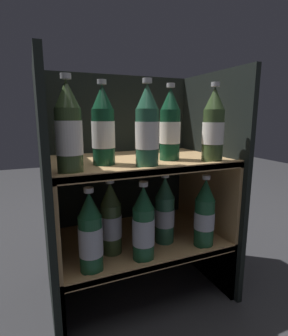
{
  "coord_description": "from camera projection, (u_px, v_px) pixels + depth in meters",
  "views": [
    {
      "loc": [
        -0.34,
        -0.67,
        0.68
      ],
      "look_at": [
        0.0,
        0.14,
        0.5
      ],
      "focal_mm": 28.0,
      "sensor_mm": 36.0,
      "label": 1
    }
  ],
  "objects": [
    {
      "name": "bottle_lower_front_2",
      "position": [
        205.0,
        215.0,
        0.92
      ],
      "size": [
        0.07,
        0.07,
        0.26
      ],
      "color": "#194C2D",
      "rests_on": "shelf_lower"
    },
    {
      "name": "bottle_upper_front_2",
      "position": [
        213.0,
        127.0,
        0.87
      ],
      "size": [
        0.07,
        0.07,
        0.26
      ],
      "color": "#384C28",
      "rests_on": "shelf_upper"
    },
    {
      "name": "fridge_back_wall",
      "position": [
        120.0,
        175.0,
        1.15
      ],
      "size": [
        0.65,
        0.02,
        0.84
      ],
      "primitive_type": "cube",
      "color": "black",
      "rests_on": "ground_plane"
    },
    {
      "name": "bottle_lower_front_0",
      "position": [
        91.0,
        235.0,
        0.77
      ],
      "size": [
        0.07,
        0.07,
        0.26
      ],
      "color": "#194C2D",
      "rests_on": "shelf_lower"
    },
    {
      "name": "bottle_lower_back_0",
      "position": [
        111.0,
        220.0,
        0.87
      ],
      "size": [
        0.07,
        0.07,
        0.26
      ],
      "color": "#384C28",
      "rests_on": "shelf_lower"
    },
    {
      "name": "bottle_upper_front_0",
      "position": [
        69.0,
        131.0,
        0.69
      ],
      "size": [
        0.07,
        0.07,
        0.26
      ],
      "color": "#384C28",
      "rests_on": "shelf_upper"
    },
    {
      "name": "shelf_lower",
      "position": [
        139.0,
        248.0,
        1.0
      ],
      "size": [
        0.61,
        0.4,
        0.23
      ],
      "color": "tan",
      "rests_on": "ground_plane"
    },
    {
      "name": "fridge_side_right",
      "position": [
        209.0,
        179.0,
        1.08
      ],
      "size": [
        0.02,
        0.44,
        0.84
      ],
      "primitive_type": "cube",
      "color": "black",
      "rests_on": "ground_plane"
    },
    {
      "name": "bottle_lower_front_1",
      "position": [
        143.0,
        226.0,
        0.83
      ],
      "size": [
        0.07,
        0.07,
        0.26
      ],
      "color": "#194C2D",
      "rests_on": "shelf_lower"
    },
    {
      "name": "bottle_upper_front_1",
      "position": [
        147.0,
        129.0,
        0.78
      ],
      "size": [
        0.07,
        0.07,
        0.26
      ],
      "color": "#285B42",
      "rests_on": "shelf_upper"
    },
    {
      "name": "ground_plane",
      "position": [
        160.0,
        324.0,
        0.87
      ],
      "size": [
        6.0,
        6.0,
        0.0
      ],
      "primitive_type": "plane",
      "color": "#2D2D30"
    },
    {
      "name": "bottle_upper_back_0",
      "position": [
        103.0,
        128.0,
        0.81
      ],
      "size": [
        0.07,
        0.07,
        0.26
      ],
      "color": "#144228",
      "rests_on": "shelf_upper"
    },
    {
      "name": "bottle_lower_back_1",
      "position": [
        165.0,
        212.0,
        0.95
      ],
      "size": [
        0.07,
        0.07,
        0.26
      ],
      "color": "#285B42",
      "rests_on": "shelf_lower"
    },
    {
      "name": "fridge_side_left",
      "position": [
        46.0,
        197.0,
        0.84
      ],
      "size": [
        0.02,
        0.44,
        0.84
      ],
      "primitive_type": "cube",
      "color": "black",
      "rests_on": "ground_plane"
    },
    {
      "name": "shelf_upper",
      "position": [
        138.0,
        197.0,
        0.96
      ],
      "size": [
        0.61,
        0.4,
        0.53
      ],
      "color": "tan",
      "rests_on": "ground_plane"
    },
    {
      "name": "bottle_upper_back_1",
      "position": [
        170.0,
        127.0,
        0.89
      ],
      "size": [
        0.07,
        0.07,
        0.26
      ],
      "color": "#144228",
      "rests_on": "shelf_upper"
    }
  ]
}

